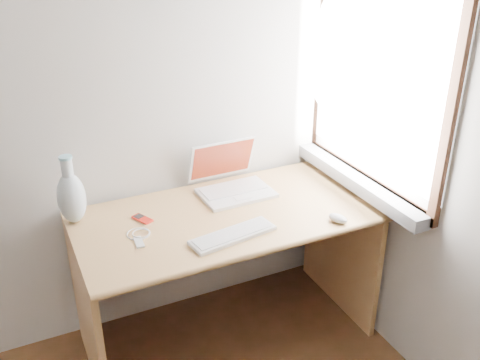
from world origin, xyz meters
name	(u,v)px	position (x,y,z in m)	size (l,w,h in m)	color
window	(370,82)	(1.72, 1.30, 1.28)	(0.11, 0.99, 1.10)	white
desk	(220,243)	(1.03, 1.46, 0.52)	(1.37, 0.69, 0.73)	tan
laptop	(232,181)	(1.15, 1.57, 0.78)	(0.35, 0.30, 0.24)	white
external_keyboard	(233,235)	(0.97, 1.18, 0.73)	(0.39, 0.17, 0.02)	white
mouse	(338,218)	(1.45, 1.10, 0.74)	(0.06, 0.09, 0.03)	white
ipod	(142,219)	(0.67, 1.48, 0.73)	(0.08, 0.11, 0.01)	#B6160C
cable_coil	(138,234)	(0.62, 1.37, 0.73)	(0.10, 0.10, 0.01)	white
remote	(139,242)	(0.60, 1.30, 0.73)	(0.03, 0.09, 0.01)	white
vase	(71,196)	(0.39, 1.59, 0.85)	(0.12, 0.12, 0.32)	white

